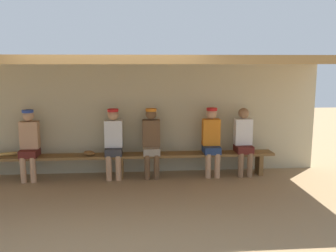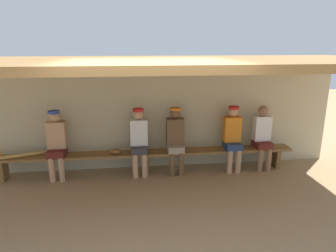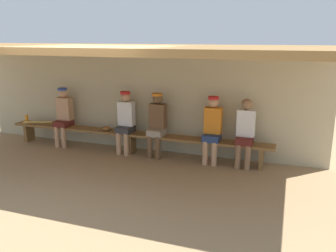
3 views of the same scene
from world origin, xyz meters
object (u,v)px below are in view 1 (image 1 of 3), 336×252
at_px(player_in_white, 29,141).
at_px(player_rightmost, 114,140).
at_px(player_leftmost, 151,139).
at_px(player_with_sunglasses, 211,138).
at_px(player_near_post, 244,139).
at_px(bench, 121,158).
at_px(baseball_glove_worn, 89,153).

xyz_separation_m(player_in_white, player_rightmost, (1.58, 0.00, 0.00)).
bearing_deg(player_leftmost, player_in_white, 180.00).
height_order(player_in_white, player_leftmost, same).
bearing_deg(player_with_sunglasses, player_near_post, -0.04).
relative_size(bench, player_with_sunglasses, 4.46).
bearing_deg(baseball_glove_worn, player_rightmost, 38.83).
bearing_deg(player_rightmost, player_near_post, -0.01).
height_order(player_near_post, player_rightmost, player_rightmost).
height_order(player_with_sunglasses, player_rightmost, same).
bearing_deg(player_rightmost, player_in_white, 180.00).
bearing_deg(player_in_white, player_rightmost, 0.00).
xyz_separation_m(player_leftmost, player_rightmost, (-0.73, 0.00, 0.00)).
relative_size(player_with_sunglasses, player_rightmost, 1.00).
bearing_deg(baseball_glove_worn, bench, 37.79).
height_order(bench, player_in_white, player_in_white).
bearing_deg(baseball_glove_worn, player_near_post, 36.19).
bearing_deg(player_in_white, bench, -0.12).
distance_m(player_rightmost, baseball_glove_worn, 0.53).
xyz_separation_m(player_with_sunglasses, player_in_white, (-3.49, 0.00, 0.00)).
distance_m(player_near_post, baseball_glove_worn, 3.03).
distance_m(player_leftmost, player_near_post, 1.83).
bearing_deg(player_with_sunglasses, baseball_glove_worn, -179.39).
bearing_deg(bench, player_with_sunglasses, 0.12).
relative_size(bench, baseball_glove_worn, 25.00).
bearing_deg(player_with_sunglasses, player_in_white, 180.00).
bearing_deg(player_in_white, player_with_sunglasses, 0.00).
xyz_separation_m(player_rightmost, baseball_glove_worn, (-0.47, -0.03, -0.24)).
height_order(player_with_sunglasses, player_leftmost, same).
xyz_separation_m(player_with_sunglasses, player_leftmost, (-1.18, 0.00, 0.00)).
distance_m(bench, player_in_white, 1.75).
relative_size(bench, player_rightmost, 4.46).
relative_size(player_in_white, player_near_post, 1.01).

